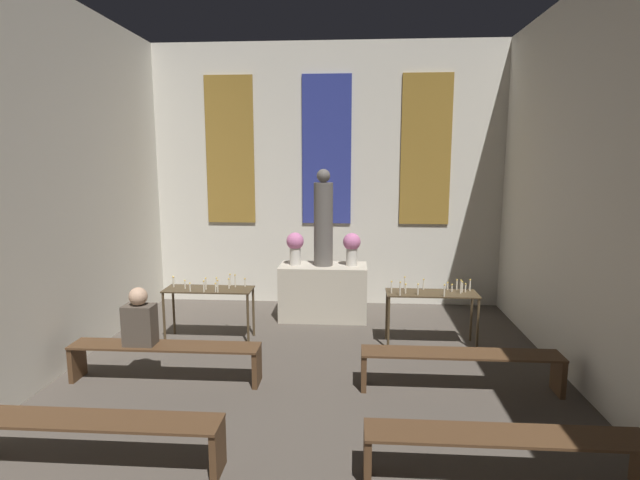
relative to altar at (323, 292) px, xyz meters
The scene contains 12 objects.
wall_back 2.15m from the altar, 90.00° to the left, with size 6.47×0.16×4.67m.
altar is the anchor object (origin of this frame).
statue 1.19m from the altar, 90.00° to the left, with size 0.31×0.31×1.58m.
flower_vase_left 0.91m from the altar, behind, with size 0.29×0.29×0.54m.
flower_vase_right 0.91m from the altar, ahead, with size 0.29×0.29×0.54m.
candle_rack_left 1.97m from the altar, 145.40° to the right, with size 1.29×0.45×0.97m.
candle_rack_right 1.97m from the altar, 34.52° to the right, with size 1.29×0.45×0.98m.
pew_third_left 4.59m from the altar, 112.24° to the right, with size 2.27×0.36×0.46m.
pew_third_right 4.59m from the altar, 67.76° to the right, with size 2.27×0.36×0.46m.
pew_back_left 3.07m from the altar, 124.43° to the right, with size 2.27×0.36×0.46m.
pew_back_right 3.07m from the altar, 55.57° to the right, with size 2.27×0.36×0.46m.
person_seated 3.26m from the altar, 128.69° to the right, with size 0.36×0.24×0.70m.
Camera 1 is at (0.50, 1.62, 2.65)m, focal length 28.00 mm.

